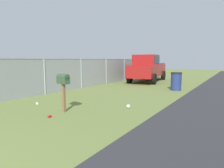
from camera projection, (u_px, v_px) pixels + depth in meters
name	position (u px, v px, depth m)	size (l,w,h in m)	color
mailbox	(63.00, 82.00, 6.26)	(0.26, 0.48, 1.25)	brown
pickup_truck	(147.00, 68.00, 15.44)	(5.69, 2.62, 2.09)	maroon
trash_bin	(176.00, 81.00, 10.95)	(0.60, 0.60, 1.01)	navy
fence_section	(81.00, 72.00, 11.82)	(16.20, 0.07, 1.79)	#9EA3A8
litter_bag_by_mailbox	(128.00, 106.00, 6.86)	(0.14, 0.14, 0.14)	silver
litter_cup_midfield_b	(37.00, 103.00, 7.45)	(0.08, 0.08, 0.10)	white
litter_can_near_hydrant	(49.00, 116.00, 5.76)	(0.07, 0.07, 0.12)	red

